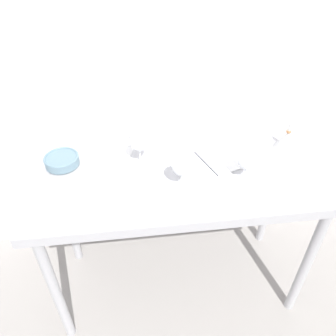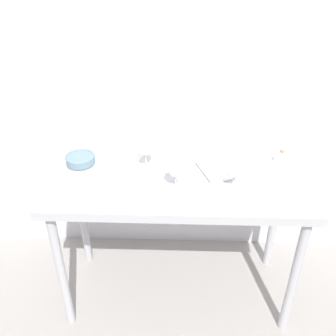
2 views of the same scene
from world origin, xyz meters
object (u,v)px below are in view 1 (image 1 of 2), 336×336
(wine_glass_near_center, at_px, (181,167))
(tasting_bowl, at_px, (62,160))
(wine_glass_far_left, at_px, (139,141))
(wine_glass_near_right, at_px, (247,160))
(tasting_sheet_upper, at_px, (110,159))
(open_notebook, at_px, (206,164))
(decanter_funnel, at_px, (286,140))

(wine_glass_near_center, distance_m, tasting_bowl, 0.59)
(wine_glass_near_center, bearing_deg, tasting_bowl, 157.51)
(wine_glass_near_center, height_order, wine_glass_far_left, wine_glass_far_left)
(wine_glass_near_center, relative_size, wine_glass_near_right, 1.03)
(wine_glass_far_left, bearing_deg, wine_glass_near_center, -48.36)
(wine_glass_near_center, distance_m, wine_glass_far_left, 0.25)
(wine_glass_near_right, height_order, tasting_bowl, wine_glass_near_right)
(tasting_bowl, bearing_deg, tasting_sheet_upper, 5.01)
(open_notebook, height_order, decanter_funnel, decanter_funnel)
(wine_glass_far_left, relative_size, decanter_funnel, 1.21)
(wine_glass_far_left, distance_m, open_notebook, 0.34)
(wine_glass_near_right, height_order, decanter_funnel, wine_glass_near_right)
(open_notebook, bearing_deg, tasting_bowl, 152.79)
(wine_glass_far_left, distance_m, decanter_funnel, 0.76)
(wine_glass_near_center, xyz_separation_m, open_notebook, (0.14, 0.14, -0.11))
(open_notebook, relative_size, decanter_funnel, 2.41)
(open_notebook, distance_m, tasting_sheet_upper, 0.47)
(tasting_sheet_upper, xyz_separation_m, tasting_bowl, (-0.23, -0.02, 0.03))
(wine_glass_far_left, relative_size, wine_glass_near_right, 1.16)
(wine_glass_near_center, relative_size, open_notebook, 0.44)
(wine_glass_near_right, bearing_deg, tasting_bowl, 165.89)
(wine_glass_near_center, distance_m, tasting_sheet_upper, 0.41)
(wine_glass_near_center, xyz_separation_m, wine_glass_far_left, (-0.17, 0.19, 0.02))
(tasting_sheet_upper, bearing_deg, wine_glass_near_center, -22.36)
(tasting_bowl, bearing_deg, decanter_funnel, 0.40)
(wine_glass_near_right, distance_m, decanter_funnel, 0.37)
(open_notebook, distance_m, decanter_funnel, 0.45)
(decanter_funnel, bearing_deg, tasting_sheet_upper, 179.23)
(wine_glass_near_right, distance_m, tasting_bowl, 0.87)
(wine_glass_near_center, bearing_deg, wine_glass_far_left, 131.64)
(wine_glass_far_left, xyz_separation_m, tasting_bowl, (-0.37, 0.04, -0.10))
(wine_glass_near_right, xyz_separation_m, tasting_bowl, (-0.84, 0.21, -0.08))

